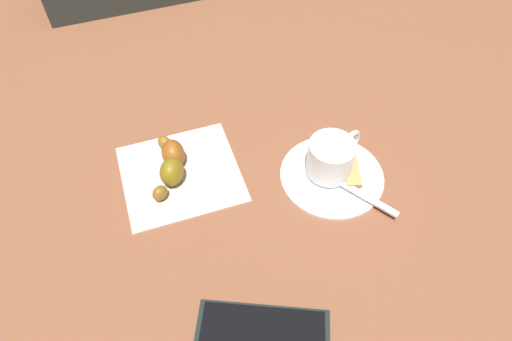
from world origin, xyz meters
TOP-DOWN VIEW (x-y plane):
  - ground_plane at (0.00, 0.00)m, footprint 1.80×1.80m
  - saucer at (0.11, -0.04)m, footprint 0.14×0.14m
  - espresso_cup at (0.11, -0.03)m, footprint 0.09×0.06m
  - teaspoon at (0.11, -0.05)m, footprint 0.10×0.12m
  - sugar_packet at (0.13, -0.04)m, footprint 0.03×0.07m
  - napkin at (-0.09, 0.02)m, footprint 0.17×0.16m
  - croissant at (-0.10, 0.03)m, footprint 0.06×0.11m
  - cell_phone at (-0.04, -0.22)m, footprint 0.16×0.12m

SIDE VIEW (x-z plane):
  - ground_plane at x=0.00m, z-range 0.00..0.00m
  - napkin at x=-0.09m, z-range 0.00..0.00m
  - cell_phone at x=-0.04m, z-range 0.00..0.01m
  - saucer at x=0.11m, z-range 0.00..0.01m
  - teaspoon at x=0.11m, z-range 0.01..0.02m
  - sugar_packet at x=0.13m, z-range 0.01..0.01m
  - croissant at x=-0.10m, z-range 0.00..0.04m
  - espresso_cup at x=0.11m, z-range 0.01..0.06m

